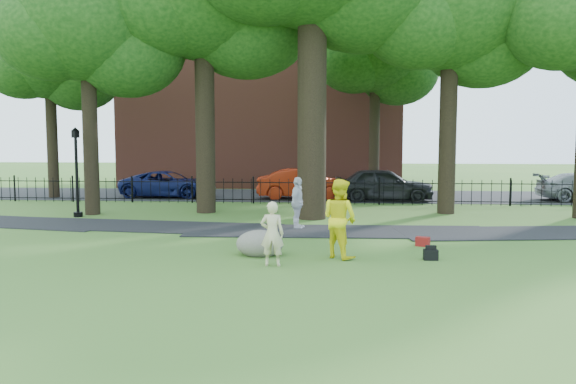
# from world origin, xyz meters

# --- Properties ---
(ground) EXTENTS (120.00, 120.00, 0.00)m
(ground) POSITION_xyz_m (0.00, 0.00, 0.00)
(ground) COLOR #386222
(ground) RESTS_ON ground
(footpath) EXTENTS (36.07, 3.85, 0.03)m
(footpath) POSITION_xyz_m (1.00, 3.90, 0.00)
(footpath) COLOR black
(footpath) RESTS_ON ground
(street) EXTENTS (80.00, 7.00, 0.02)m
(street) POSITION_xyz_m (0.00, 16.00, 0.00)
(street) COLOR black
(street) RESTS_ON ground
(iron_fence) EXTENTS (44.00, 0.04, 1.20)m
(iron_fence) POSITION_xyz_m (0.00, 12.00, 0.60)
(iron_fence) COLOR black
(iron_fence) RESTS_ON ground
(brick_building) EXTENTS (18.00, 8.00, 12.00)m
(brick_building) POSITION_xyz_m (-4.00, 24.00, 6.00)
(brick_building) COLOR brown
(brick_building) RESTS_ON ground
(tree_row) EXTENTS (26.82, 7.96, 12.42)m
(tree_row) POSITION_xyz_m (0.52, 8.40, 8.15)
(tree_row) COLOR black
(tree_row) RESTS_ON ground
(woman) EXTENTS (0.58, 0.39, 1.57)m
(woman) POSITION_xyz_m (-0.61, -1.31, 0.79)
(woman) COLOR beige
(woman) RESTS_ON ground
(man) EXTENTS (1.26, 1.25, 2.05)m
(man) POSITION_xyz_m (1.02, -0.22, 1.02)
(man) COLOR yellow
(man) RESTS_ON ground
(pedestrian) EXTENTS (0.67, 1.12, 1.78)m
(pedestrian) POSITION_xyz_m (-0.38, 4.45, 0.89)
(pedestrian) COLOR silver
(pedestrian) RESTS_ON ground
(boulder) EXTENTS (1.49, 1.31, 0.73)m
(boulder) POSITION_xyz_m (-1.08, -0.10, 0.37)
(boulder) COLOR slate
(boulder) RESTS_ON ground
(lamppost) EXTENTS (0.35, 0.35, 3.55)m
(lamppost) POSITION_xyz_m (-9.27, 6.74, 1.74)
(lamppost) COLOR black
(lamppost) RESTS_ON ground
(backpack) EXTENTS (0.36, 0.23, 0.27)m
(backpack) POSITION_xyz_m (3.33, -0.32, 0.13)
(backpack) COLOR black
(backpack) RESTS_ON ground
(red_bag) EXTENTS (0.44, 0.37, 0.26)m
(red_bag) POSITION_xyz_m (3.42, 1.57, 0.13)
(red_bag) COLOR maroon
(red_bag) RESTS_ON ground
(red_sedan) EXTENTS (4.90, 2.09, 1.57)m
(red_sedan) POSITION_xyz_m (-0.73, 14.22, 0.78)
(red_sedan) COLOR maroon
(red_sedan) RESTS_ON ground
(navy_van) EXTENTS (5.15, 2.63, 1.39)m
(navy_van) POSITION_xyz_m (-7.92, 14.51, 0.70)
(navy_van) COLOR #0E1549
(navy_van) RESTS_ON ground
(grey_car) EXTENTS (4.95, 2.09, 1.67)m
(grey_car) POSITION_xyz_m (3.32, 13.59, 0.84)
(grey_car) COLOR black
(grey_car) RESTS_ON ground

